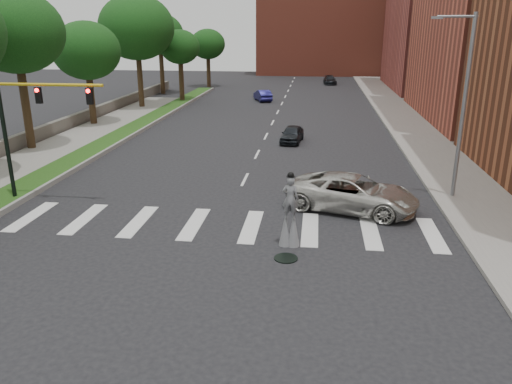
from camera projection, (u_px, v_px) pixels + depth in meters
The scene contains 22 objects.
ground_plane at pixel (218, 234), 21.12m from camera, with size 160.00×160.00×0.00m, color black.
grass_median at pixel (128, 131), 41.23m from camera, with size 2.00×60.00×0.25m, color #1E4413.
median_curb at pixel (140, 131), 41.11m from camera, with size 0.20×60.00×0.28m, color gray.
sidewalk_left at pixel (27, 161), 32.17m from camera, with size 4.00×60.00×0.18m, color gray.
sidewalk_right at pixel (415, 127), 43.22m from camera, with size 5.00×90.00×0.18m, color gray.
stone_wall at pixel (75, 120), 43.61m from camera, with size 0.50×56.00×1.10m, color #56524A.
manhole at pixel (286, 258), 18.89m from camera, with size 0.90×0.90×0.04m, color black.
building_far at pixel (457, 13), 66.32m from camera, with size 16.00×22.00×20.00m, color #A5453C.
building_backdrop at pixel (331, 23), 91.07m from camera, with size 26.00×14.00×18.00m, color #AC4A36.
streetlight at pixel (462, 102), 23.98m from camera, with size 2.05×0.20×9.00m.
traffic_signal at pixel (26, 119), 23.75m from camera, with size 5.30×0.23×6.20m.
stilt_performer at pixel (290, 217), 19.67m from camera, with size 0.84×0.54×3.07m.
suv_crossing at pixel (353, 193), 23.65m from camera, with size 2.83×6.15×1.71m, color beige.
car_near at pixel (292, 134), 37.73m from camera, with size 1.46×3.64×1.24m, color black.
car_mid at pixel (263, 95), 58.70m from camera, with size 1.38×3.96×1.30m, color navy.
car_far at pixel (330, 80), 75.66m from camera, with size 1.71×4.20×1.22m, color black.
tree_2 at pixel (15, 32), 33.00m from camera, with size 6.40×6.40×10.75m.
tree_3 at pixel (86, 51), 42.42m from camera, with size 5.77×5.77×8.87m.
tree_4 at pixel (136, 28), 51.22m from camera, with size 7.75×7.75×11.56m.
tree_5 at pixel (160, 34), 62.96m from camera, with size 5.98×5.98×10.01m.
tree_6 at pixel (180, 48), 56.28m from camera, with size 4.48×4.48×8.08m.
tree_7 at pixel (208, 44), 70.85m from camera, with size 4.94×4.94×8.08m.
Camera 1 is at (3.93, -19.14, 8.36)m, focal length 35.00 mm.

